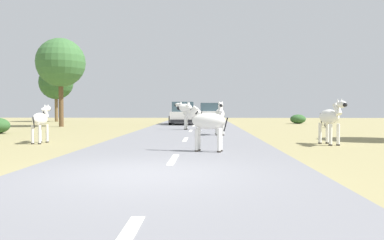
% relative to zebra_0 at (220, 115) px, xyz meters
% --- Properties ---
extents(ground_plane, '(90.00, 90.00, 0.00)m').
position_rel_zebra_0_xyz_m(ground_plane, '(-1.86, -10.62, -0.99)').
color(ground_plane, '#8E8456').
extents(road, '(6.00, 64.00, 0.05)m').
position_rel_zebra_0_xyz_m(road, '(-1.47, -10.62, -0.97)').
color(road, slate).
rests_on(road, ground_plane).
extents(lane_markings, '(0.16, 56.00, 0.01)m').
position_rel_zebra_0_xyz_m(lane_markings, '(-1.47, -11.62, -0.94)').
color(lane_markings, silver).
rests_on(lane_markings, road).
extents(zebra_0, '(0.46, 1.68, 1.58)m').
position_rel_zebra_0_xyz_m(zebra_0, '(0.00, 0.00, 0.00)').
color(zebra_0, silver).
rests_on(zebra_0, road).
extents(zebra_1, '(1.69, 0.78, 1.64)m').
position_rel_zebra_0_xyz_m(zebra_1, '(-1.54, 4.49, 0.04)').
color(zebra_1, silver).
rests_on(zebra_1, road).
extents(zebra_2, '(1.50, 0.63, 1.44)m').
position_rel_zebra_0_xyz_m(zebra_2, '(-0.68, -6.88, -0.08)').
color(zebra_2, silver).
rests_on(zebra_2, road).
extents(zebra_3, '(0.67, 1.71, 1.63)m').
position_rel_zebra_0_xyz_m(zebra_3, '(3.74, -4.22, -0.02)').
color(zebra_3, silver).
rests_on(zebra_3, ground_plane).
extents(zebra_4, '(0.41, 1.55, 1.46)m').
position_rel_zebra_0_xyz_m(zebra_4, '(-6.79, -3.87, -0.12)').
color(zebra_4, silver).
rests_on(zebra_4, ground_plane).
extents(car_0, '(2.07, 4.37, 1.74)m').
position_rel_zebra_0_xyz_m(car_0, '(-2.38, 12.18, -0.14)').
color(car_0, white).
rests_on(car_0, road).
extents(car_1, '(2.13, 4.40, 1.74)m').
position_rel_zebra_0_xyz_m(car_1, '(-0.26, 17.98, -0.14)').
color(car_1, white).
rests_on(car_1, road).
extents(tree_1, '(3.26, 3.26, 5.43)m').
position_rel_zebra_0_xyz_m(tree_1, '(-15.10, 19.08, 2.79)').
color(tree_1, brown).
rests_on(tree_1, ground_plane).
extents(tree_2, '(3.41, 3.41, 6.21)m').
position_rel_zebra_0_xyz_m(tree_2, '(-10.82, 8.94, 3.49)').
color(tree_2, brown).
rests_on(tree_2, ground_plane).
extents(bush_1, '(1.29, 1.16, 0.78)m').
position_rel_zebra_0_xyz_m(bush_1, '(7.14, 14.70, -0.60)').
color(bush_1, '#2D5628').
rests_on(bush_1, ground_plane).
extents(rock_1, '(0.50, 0.51, 0.38)m').
position_rel_zebra_0_xyz_m(rock_1, '(7.52, 8.04, -0.80)').
color(rock_1, gray).
rests_on(rock_1, ground_plane).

